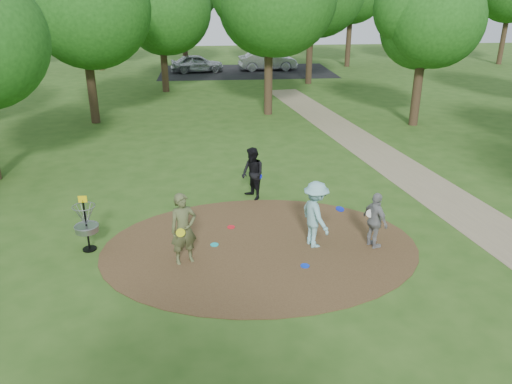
{
  "coord_description": "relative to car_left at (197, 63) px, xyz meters",
  "views": [
    {
      "loc": [
        -1.25,
        -11.66,
        6.41
      ],
      "look_at": [
        0.0,
        1.2,
        1.1
      ],
      "focal_mm": 35.0,
      "sensor_mm": 36.0,
      "label": 1
    }
  ],
  "objects": [
    {
      "name": "disc_ground_red",
      "position": [
        1.31,
        -28.71,
        -0.69
      ],
      "size": [
        0.22,
        0.22,
        0.02
      ],
      "primitive_type": "cylinder",
      "color": "red",
      "rests_on": "dirt_clearing"
    },
    {
      "name": "car_left",
      "position": [
        0.0,
        0.0,
        0.0
      ],
      "size": [
        4.4,
        2.22,
        1.44
      ],
      "primitive_type": "imported",
      "rotation": [
        0.0,
        0.0,
        1.7
      ],
      "color": "#A9ADB0",
      "rests_on": "ground"
    },
    {
      "name": "disc_ground_cyan",
      "position": [
        0.81,
        -29.73,
        -0.69
      ],
      "size": [
        0.22,
        0.22,
        0.02
      ],
      "primitive_type": "cylinder",
      "color": "#17B9BC",
      "rests_on": "dirt_clearing"
    },
    {
      "name": "tree_ring",
      "position": [
        3.37,
        -21.02,
        4.52
      ],
      "size": [
        37.44,
        45.75,
        9.22
      ],
      "color": "#332316",
      "rests_on": "ground"
    },
    {
      "name": "disc_golf_basket",
      "position": [
        -2.48,
        -29.64,
        0.16
      ],
      "size": [
        0.63,
        0.63,
        1.54
      ],
      "color": "black",
      "rests_on": "ground"
    },
    {
      "name": "player_throwing_with_disc",
      "position": [
        3.47,
        -29.97,
        0.19
      ],
      "size": [
        1.28,
        1.32,
        1.82
      ],
      "color": "#89C7CC",
      "rests_on": "ground"
    },
    {
      "name": "player_observer_with_disc",
      "position": [
        0.06,
        -30.52,
        0.21
      ],
      "size": [
        0.79,
        0.66,
        1.85
      ],
      "color": "#515933",
      "rests_on": "ground"
    },
    {
      "name": "ground",
      "position": [
        2.02,
        -29.94,
        -0.72
      ],
      "size": [
        100.0,
        100.0,
        0.0
      ],
      "primitive_type": "plane",
      "color": "#2D5119",
      "rests_on": "ground"
    },
    {
      "name": "dirt_clearing",
      "position": [
        2.02,
        -29.94,
        -0.71
      ],
      "size": [
        8.4,
        8.4,
        0.02
      ],
      "primitive_type": "cylinder",
      "color": "#47301C",
      "rests_on": "ground"
    },
    {
      "name": "disc_ground_blue",
      "position": [
        3.02,
        -31.05,
        -0.69
      ],
      "size": [
        0.22,
        0.22,
        0.02
      ],
      "primitive_type": "cylinder",
      "color": "#0D37E7",
      "rests_on": "dirt_clearing"
    },
    {
      "name": "player_walking_with_disc",
      "position": [
        2.12,
        -26.61,
        0.14
      ],
      "size": [
        0.95,
        1.03,
        1.72
      ],
      "color": "black",
      "rests_on": "ground"
    },
    {
      "name": "parking_lot",
      "position": [
        4.02,
        0.06,
        -0.71
      ],
      "size": [
        14.0,
        8.0,
        0.01
      ],
      "primitive_type": "cube",
      "color": "black",
      "rests_on": "ground"
    },
    {
      "name": "player_waiting_with_disc",
      "position": [
        5.01,
        -30.2,
        0.05
      ],
      "size": [
        0.67,
        0.98,
        1.54
      ],
      "color": "gray",
      "rests_on": "ground"
    },
    {
      "name": "car_right",
      "position": [
        5.84,
        0.5,
        0.07
      ],
      "size": [
        4.88,
        1.99,
        1.57
      ],
      "primitive_type": "imported",
      "rotation": [
        0.0,
        0.0,
        1.64
      ],
      "color": "#96999D",
      "rests_on": "ground"
    },
    {
      "name": "footpath",
      "position": [
        8.52,
        -27.94,
        -0.71
      ],
      "size": [
        7.55,
        39.89,
        0.01
      ],
      "primitive_type": "cube",
      "rotation": [
        0.0,
        0.0,
        0.14
      ],
      "color": "#8C7A5B",
      "rests_on": "ground"
    }
  ]
}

